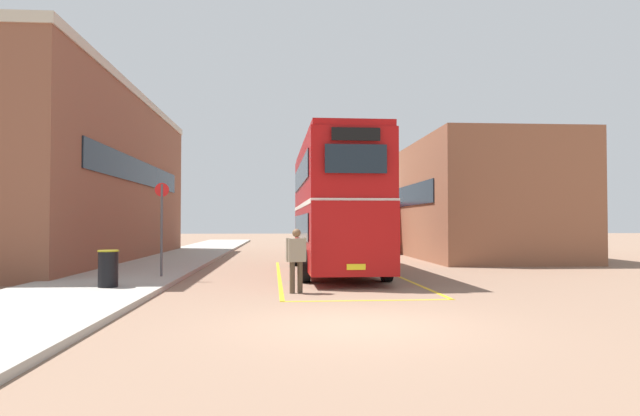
{
  "coord_description": "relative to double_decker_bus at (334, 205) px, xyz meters",
  "views": [
    {
      "loc": [
        -1.33,
        -9.93,
        1.85
      ],
      "look_at": [
        0.29,
        13.75,
        2.47
      ],
      "focal_mm": 30.97,
      "sensor_mm": 36.0,
      "label": 1
    }
  ],
  "objects": [
    {
      "name": "bus_stop_sign",
      "position": [
        -5.76,
        -2.49,
        -0.61
      ],
      "size": [
        0.44,
        0.08,
        2.97
      ],
      "color": "#4C4C51",
      "rests_on": "sidewalk_left"
    },
    {
      "name": "single_deck_bus",
      "position": [
        3.4,
        15.73,
        -0.87
      ],
      "size": [
        3.25,
        9.5,
        3.02
      ],
      "color": "black",
      "rests_on": "ground"
    },
    {
      "name": "ground_plane",
      "position": [
        -0.59,
        3.99,
        -2.51
      ],
      "size": [
        135.6,
        135.6,
        0.0
      ],
      "primitive_type": "plane",
      "color": "#846651"
    },
    {
      "name": "bay_marking_yellow",
      "position": [
        0.02,
        -1.96,
        -2.51
      ],
      "size": [
        4.41,
        12.79,
        0.01
      ],
      "color": "gold",
      "rests_on": "ground"
    },
    {
      "name": "brick_building_left",
      "position": [
        -12.18,
        6.63,
        1.53
      ],
      "size": [
        7.1,
        20.94,
        8.07
      ],
      "color": "brown",
      "rests_on": "ground"
    },
    {
      "name": "depot_building_right",
      "position": [
        8.33,
        10.36,
        0.48
      ],
      "size": [
        6.92,
        16.75,
        5.99
      ],
      "color": "brown",
      "rests_on": "ground"
    },
    {
      "name": "pedestrian_boarding",
      "position": [
        -1.56,
        -5.91,
        -1.54
      ],
      "size": [
        0.54,
        0.36,
        1.68
      ],
      "color": "#473828",
      "rests_on": "ground"
    },
    {
      "name": "double_decker_bus",
      "position": [
        0.0,
        0.0,
        0.0
      ],
      "size": [
        2.96,
        10.76,
        4.75
      ],
      "color": "black",
      "rests_on": "ground"
    },
    {
      "name": "litter_bin",
      "position": [
        -6.51,
        -5.4,
        -1.88
      ],
      "size": [
        0.54,
        0.54,
        0.98
      ],
      "color": "black",
      "rests_on": "sidewalk_left"
    },
    {
      "name": "sidewalk_left",
      "position": [
        -7.09,
        6.39,
        -2.44
      ],
      "size": [
        4.0,
        57.6,
        0.14
      ],
      "primitive_type": "cube",
      "color": "#A39E93",
      "rests_on": "ground"
    }
  ]
}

